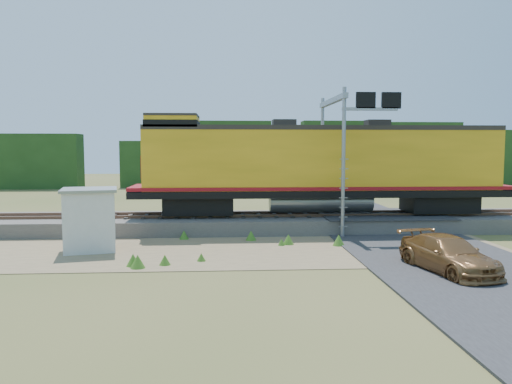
{
  "coord_description": "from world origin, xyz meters",
  "views": [
    {
      "loc": [
        -1.86,
        -21.81,
        4.57
      ],
      "look_at": [
        -0.34,
        3.0,
        2.4
      ],
      "focal_mm": 35.0,
      "sensor_mm": 36.0,
      "label": 1
    }
  ],
  "objects": [
    {
      "name": "rails",
      "position": [
        0.0,
        6.0,
        0.88
      ],
      "size": [
        70.0,
        1.54,
        0.16
      ],
      "color": "brown",
      "rests_on": "ballast"
    },
    {
      "name": "dirt_shoulder",
      "position": [
        -2.0,
        0.5,
        0.01
      ],
      "size": [
        26.0,
        8.0,
        0.03
      ],
      "primitive_type": "cube",
      "color": "#8C7754",
      "rests_on": "ground"
    },
    {
      "name": "road",
      "position": [
        7.0,
        0.74,
        0.09
      ],
      "size": [
        7.0,
        66.0,
        0.86
      ],
      "color": "#38383A",
      "rests_on": "ground"
    },
    {
      "name": "ballast",
      "position": [
        0.0,
        6.0,
        0.4
      ],
      "size": [
        70.0,
        5.0,
        0.8
      ],
      "primitive_type": "cube",
      "color": "slate",
      "rests_on": "ground"
    },
    {
      "name": "weed_clumps",
      "position": [
        -3.5,
        0.1,
        0.0
      ],
      "size": [
        15.0,
        6.2,
        0.56
      ],
      "primitive_type": null,
      "color": "#3E6E1F",
      "rests_on": "ground"
    },
    {
      "name": "tree_line_north",
      "position": [
        0.0,
        38.0,
        3.07
      ],
      "size": [
        130.0,
        3.0,
        6.5
      ],
      "color": "#1E3C15",
      "rests_on": "ground"
    },
    {
      "name": "car",
      "position": [
        6.34,
        -4.14,
        0.67
      ],
      "size": [
        2.75,
        4.87,
        1.33
      ],
      "primitive_type": "imported",
      "rotation": [
        0.0,
        0.0,
        0.2
      ],
      "color": "olive",
      "rests_on": "ground"
    },
    {
      "name": "shed",
      "position": [
        -7.93,
        0.71,
        1.42
      ],
      "size": [
        2.81,
        2.81,
        2.8
      ],
      "rotation": [
        0.0,
        0.0,
        0.21
      ],
      "color": "silver",
      "rests_on": "ground"
    },
    {
      "name": "signal_gantry",
      "position": [
        4.52,
        5.32,
        5.7
      ],
      "size": [
        3.03,
        6.2,
        7.65
      ],
      "color": "gray",
      "rests_on": "ground"
    },
    {
      "name": "locomotive",
      "position": [
        3.21,
        6.0,
        3.65
      ],
      "size": [
        21.13,
        3.22,
        5.45
      ],
      "color": "black",
      "rests_on": "rails"
    },
    {
      "name": "ground",
      "position": [
        0.0,
        0.0,
        0.0
      ],
      "size": [
        140.0,
        140.0,
        0.0
      ],
      "primitive_type": "plane",
      "color": "#475123",
      "rests_on": "ground"
    }
  ]
}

